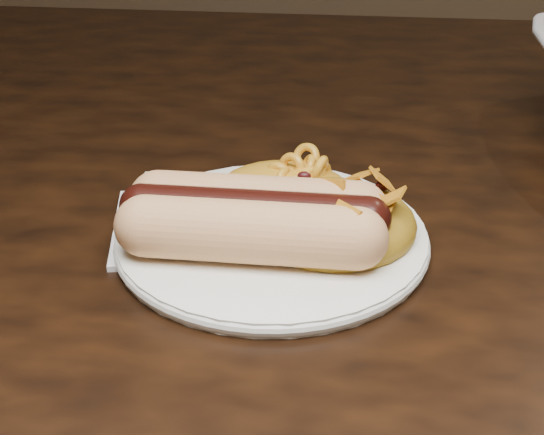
{
  "coord_description": "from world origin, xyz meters",
  "views": [
    {
      "loc": [
        0.01,
        -0.54,
        1.03
      ],
      "look_at": [
        -0.04,
        -0.09,
        0.77
      ],
      "focal_mm": 55.0,
      "sensor_mm": 36.0,
      "label": 1
    }
  ],
  "objects": [
    {
      "name": "plate",
      "position": [
        -0.04,
        -0.09,
        0.76
      ],
      "size": [
        0.22,
        0.22,
        0.01
      ],
      "primitive_type": "cylinder",
      "rotation": [
        0.0,
        0.0,
        0.11
      ],
      "color": "white",
      "rests_on": "table"
    },
    {
      "name": "sour_cream",
      "position": [
        -0.11,
        -0.07,
        0.77
      ],
      "size": [
        0.06,
        0.06,
        0.03
      ],
      "primitive_type": "ellipsoid",
      "rotation": [
        0.0,
        0.0,
        -0.31
      ],
      "color": "white",
      "rests_on": "plate"
    },
    {
      "name": "mac_and_cheese",
      "position": [
        -0.03,
        -0.04,
        0.78
      ],
      "size": [
        0.1,
        0.1,
        0.04
      ],
      "primitive_type": "ellipsoid",
      "rotation": [
        0.0,
        0.0,
        -0.15
      ],
      "color": "gold",
      "rests_on": "plate"
    },
    {
      "name": "hotdog",
      "position": [
        -0.05,
        -0.11,
        0.78
      ],
      "size": [
        0.14,
        0.07,
        0.04
      ],
      "rotation": [
        0.0,
        0.0,
        -0.02
      ],
      "color": "tan",
      "rests_on": "plate"
    },
    {
      "name": "fork",
      "position": [
        -0.14,
        -0.08,
        0.75
      ],
      "size": [
        0.05,
        0.16,
        0.0
      ],
      "primitive_type": "cube",
      "rotation": [
        0.0,
        0.0,
        0.17
      ],
      "color": "white",
      "rests_on": "table"
    },
    {
      "name": "table",
      "position": [
        0.0,
        0.0,
        0.66
      ],
      "size": [
        1.6,
        0.9,
        0.75
      ],
      "color": "black",
      "rests_on": "floor"
    },
    {
      "name": "taco_salad",
      "position": [
        0.0,
        -0.09,
        0.78
      ],
      "size": [
        0.11,
        0.1,
        0.05
      ],
      "rotation": [
        0.0,
        0.0,
        -0.07
      ],
      "color": "#B94E01",
      "rests_on": "plate"
    }
  ]
}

